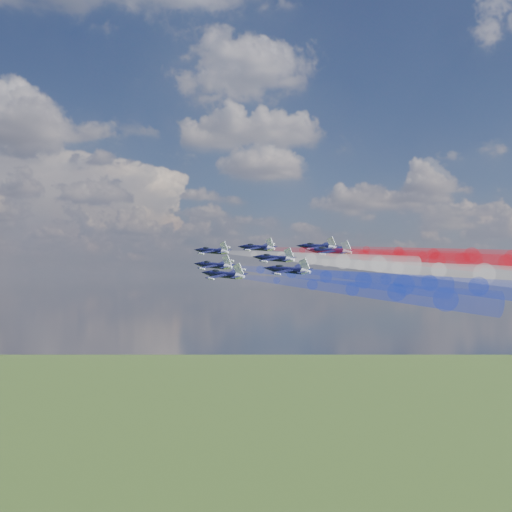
{
  "coord_description": "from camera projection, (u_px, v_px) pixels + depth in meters",
  "views": [
    {
      "loc": [
        -16.45,
        -172.42,
        131.88
      ],
      "look_at": [
        7.57,
        -21.22,
        136.89
      ],
      "focal_mm": 42.13,
      "sensor_mm": 36.0,
      "label": 1
    }
  ],
  "objects": [
    {
      "name": "jet_lead",
      "position": [
        212.0,
        251.0,
        165.13
      ],
      "size": [
        17.37,
        17.74,
        6.84
      ],
      "primitive_type": null,
      "rotation": [
        0.08,
        -0.21,
        0.7
      ],
      "color": "black"
    },
    {
      "name": "jet_rear_left",
      "position": [
        288.0,
        270.0,
        133.14
      ],
      "size": [
        17.37,
        17.74,
        6.84
      ],
      "primitive_type": null,
      "rotation": [
        0.08,
        -0.21,
        0.7
      ],
      "color": "black"
    },
    {
      "name": "jet_inner_right",
      "position": [
        257.0,
        248.0,
        163.49
      ],
      "size": [
        17.37,
        17.74,
        6.84
      ],
      "primitive_type": null,
      "rotation": [
        0.08,
        -0.21,
        0.7
      ],
      "color": "black"
    },
    {
      "name": "trail_outer_right",
      "position": [
        434.0,
        254.0,
        141.81
      ],
      "size": [
        39.32,
        44.72,
        9.65
      ],
      "primitive_type": null,
      "rotation": [
        0.08,
        -0.21,
        0.7
      ],
      "color": "red"
    },
    {
      "name": "jet_rear_right",
      "position": [
        330.0,
        251.0,
        147.97
      ],
      "size": [
        17.37,
        17.74,
        6.84
      ],
      "primitive_type": null,
      "rotation": [
        0.08,
        -0.21,
        0.7
      ],
      "color": "black"
    },
    {
      "name": "trail_lead",
      "position": [
        311.0,
        258.0,
        143.74
      ],
      "size": [
        39.32,
        44.72,
        9.65
      ],
      "primitive_type": null,
      "rotation": [
        0.08,
        -0.21,
        0.7
      ],
      "color": "white"
    },
    {
      "name": "trail_inner_left",
      "position": [
        326.0,
        276.0,
        127.51
      ],
      "size": [
        39.32,
        44.72,
        9.65
      ],
      "primitive_type": null,
      "rotation": [
        0.08,
        -0.21,
        0.7
      ],
      "color": "#172DC7"
    },
    {
      "name": "jet_inner_left",
      "position": [
        214.0,
        265.0,
        148.9
      ],
      "size": [
        17.37,
        17.74,
        6.84
      ],
      "primitive_type": null,
      "rotation": [
        0.08,
        -0.21,
        0.7
      ],
      "color": "black"
    },
    {
      "name": "trail_rear_left",
      "position": [
        430.0,
        283.0,
        111.75
      ],
      "size": [
        39.32,
        44.72,
        9.65
      ],
      "primitive_type": null,
      "rotation": [
        0.08,
        -0.21,
        0.7
      ],
      "color": "#172DC7"
    },
    {
      "name": "trail_rear_right",
      "position": [
        463.0,
        260.0,
        126.57
      ],
      "size": [
        39.32,
        44.72,
        9.65
      ],
      "primitive_type": null,
      "rotation": [
        0.08,
        -0.21,
        0.7
      ],
      "color": "red"
    },
    {
      "name": "trail_inner_right",
      "position": [
        364.0,
        255.0,
        142.1
      ],
      "size": [
        39.32,
        44.72,
        9.65
      ],
      "primitive_type": null,
      "rotation": [
        0.08,
        -0.21,
        0.7
      ],
      "color": "red"
    },
    {
      "name": "jet_outer_right",
      "position": [
        318.0,
        247.0,
        163.2
      ],
      "size": [
        17.37,
        17.74,
        6.84
      ],
      "primitive_type": null,
      "rotation": [
        0.08,
        -0.21,
        0.7
      ],
      "color": "black"
    },
    {
      "name": "trail_outer_left",
      "position": [
        352.0,
        288.0,
        112.71
      ],
      "size": [
        39.32,
        44.72,
        9.65
      ],
      "primitive_type": null,
      "rotation": [
        0.08,
        -0.21,
        0.7
      ],
      "color": "#172DC7"
    },
    {
      "name": "trail_center_third",
      "position": [
        397.0,
        268.0,
        126.49
      ],
      "size": [
        39.32,
        44.72,
        9.65
      ],
      "primitive_type": null,
      "rotation": [
        0.08,
        -0.21,
        0.7
      ],
      "color": "white"
    },
    {
      "name": "jet_center_third",
      "position": [
        274.0,
        258.0,
        147.89
      ],
      "size": [
        17.37,
        17.74,
        6.84
      ],
      "primitive_type": null,
      "rotation": [
        0.08,
        -0.21,
        0.7
      ],
      "color": "black"
    },
    {
      "name": "jet_outer_left",
      "position": [
        224.0,
        275.0,
        134.11
      ],
      "size": [
        17.37,
        17.74,
        6.84
      ],
      "primitive_type": null,
      "rotation": [
        0.08,
        -0.21,
        0.7
      ],
      "color": "black"
    }
  ]
}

